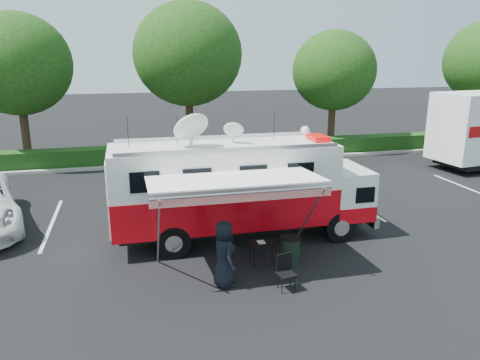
% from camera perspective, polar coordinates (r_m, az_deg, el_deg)
% --- Properties ---
extents(ground_plane, '(120.00, 120.00, 0.00)m').
position_cam_1_polar(ground_plane, '(15.93, 0.43, -7.07)').
color(ground_plane, black).
rests_on(ground_plane, ground).
extents(back_border, '(60.00, 6.14, 8.87)m').
position_cam_1_polar(back_border, '(27.61, -3.88, 13.10)').
color(back_border, '#9E998E').
rests_on(back_border, ground_plane).
extents(stall_lines, '(24.12, 5.50, 0.01)m').
position_cam_1_polar(stall_lines, '(18.57, -3.33, -3.75)').
color(stall_lines, silver).
rests_on(stall_lines, ground_plane).
extents(command_truck, '(8.63, 2.38, 4.15)m').
position_cam_1_polar(command_truck, '(15.32, 0.17, -0.95)').
color(command_truck, black).
rests_on(command_truck, ground_plane).
extents(awning, '(4.71, 2.45, 2.85)m').
position_cam_1_polar(awning, '(12.59, -0.56, -0.36)').
color(awning, white).
rests_on(awning, ground_plane).
extents(person, '(0.75, 0.99, 1.83)m').
position_cam_1_polar(person, '(12.93, -1.93, -12.70)').
color(person, black).
rests_on(person, ground_plane).
extents(folding_table, '(0.99, 0.88, 0.71)m').
position_cam_1_polar(folding_table, '(13.79, 2.85, -7.81)').
color(folding_table, black).
rests_on(folding_table, ground_plane).
extents(folding_chair, '(0.53, 0.55, 0.95)m').
position_cam_1_polar(folding_chair, '(12.60, 5.54, -10.71)').
color(folding_chair, black).
rests_on(folding_chair, ground_plane).
extents(trash_bin, '(0.60, 0.60, 0.90)m').
position_cam_1_polar(trash_bin, '(13.88, 6.12, -8.64)').
color(trash_bin, black).
rests_on(trash_bin, ground_plane).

